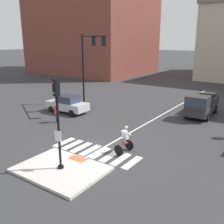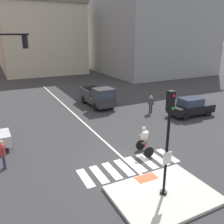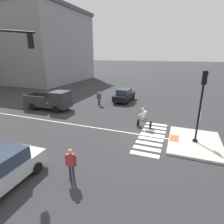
{
  "view_description": "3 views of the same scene",
  "coord_description": "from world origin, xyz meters",
  "views": [
    {
      "loc": [
        9.22,
        -11.63,
        6.69
      ],
      "look_at": [
        -1.24,
        3.59,
        1.5
      ],
      "focal_mm": 41.55,
      "sensor_mm": 36.0,
      "label": 1
    },
    {
      "loc": [
        -6.15,
        -10.06,
        6.96
      ],
      "look_at": [
        1.22,
        4.6,
        1.62
      ],
      "focal_mm": 38.24,
      "sensor_mm": 36.0,
      "label": 2
    },
    {
      "loc": [
        -12.51,
        -1.69,
        5.85
      ],
      "look_at": [
        -0.04,
        3.06,
        1.58
      ],
      "focal_mm": 29.23,
      "sensor_mm": 36.0,
      "label": 3
    }
  ],
  "objects": [
    {
      "name": "ground_plane",
      "position": [
        0.0,
        0.0,
        0.0
      ],
      "size": [
        300.0,
        300.0,
        0.0
      ],
      "primitive_type": "plane",
      "color": "#333335"
    },
    {
      "name": "traffic_island",
      "position": [
        0.0,
        -2.99,
        0.07
      ],
      "size": [
        4.53,
        3.4,
        0.15
      ],
      "primitive_type": "cube",
      "color": "beige",
      "rests_on": "ground"
    },
    {
      "name": "tactile_pad_front",
      "position": [
        0.0,
        -1.64,
        0.15
      ],
      "size": [
        1.1,
        0.6,
        0.01
      ],
      "primitive_type": "cube",
      "color": "#DB5B38",
      "rests_on": "traffic_island"
    },
    {
      "name": "signal_pole",
      "position": [
        0.0,
        -2.99,
        2.99
      ],
      "size": [
        0.44,
        0.38,
        4.72
      ],
      "color": "black",
      "rests_on": "traffic_island"
    },
    {
      "name": "crosswalk_stripe_a",
      "position": [
        -2.64,
        -0.06,
        0.0
      ],
      "size": [
        0.44,
        1.8,
        0.01
      ],
      "primitive_type": "cube",
      "color": "silver",
      "rests_on": "ground"
    },
    {
      "name": "crosswalk_stripe_b",
      "position": [
        -1.89,
        -0.06,
        0.0
      ],
      "size": [
        0.44,
        1.8,
        0.01
      ],
      "primitive_type": "cube",
      "color": "silver",
      "rests_on": "ground"
    },
    {
      "name": "crosswalk_stripe_c",
      "position": [
        -1.13,
        -0.06,
        0.0
      ],
      "size": [
        0.44,
        1.8,
        0.01
      ],
      "primitive_type": "cube",
      "color": "silver",
      "rests_on": "ground"
    },
    {
      "name": "crosswalk_stripe_d",
      "position": [
        -0.38,
        -0.06,
        0.0
      ],
      "size": [
        0.44,
        1.8,
        0.01
      ],
      "primitive_type": "cube",
      "color": "silver",
      "rests_on": "ground"
    },
    {
      "name": "crosswalk_stripe_e",
      "position": [
        0.38,
        -0.06,
        0.0
      ],
      "size": [
        0.44,
        1.8,
        0.01
      ],
      "primitive_type": "cube",
      "color": "silver",
      "rests_on": "ground"
    },
    {
      "name": "crosswalk_stripe_f",
      "position": [
        1.13,
        -0.06,
        0.0
      ],
      "size": [
        0.44,
        1.8,
        0.01
      ],
      "primitive_type": "cube",
      "color": "silver",
      "rests_on": "ground"
    },
    {
      "name": "crosswalk_stripe_g",
      "position": [
        1.89,
        -0.06,
        0.0
      ],
      "size": [
        0.44,
        1.8,
        0.01
      ],
      "primitive_type": "cube",
      "color": "silver",
      "rests_on": "ground"
    },
    {
      "name": "crosswalk_stripe_h",
      "position": [
        2.64,
        -0.06,
        0.0
      ],
      "size": [
        0.44,
        1.8,
        0.01
      ],
      "primitive_type": "cube",
      "color": "silver",
      "rests_on": "ground"
    },
    {
      "name": "lane_centre_line",
      "position": [
        0.07,
        10.0,
        0.0
      ],
      "size": [
        0.14,
        28.0,
        0.01
      ],
      "primitive_type": "cube",
      "color": "silver",
      "rests_on": "ground"
    },
    {
      "name": "building_corner_left",
      "position": [
        21.44,
        28.62,
        7.44
      ],
      "size": [
        18.63,
        18.46,
        14.84
      ],
      "color": "gray",
      "rests_on": "ground"
    },
    {
      "name": "building_far_block",
      "position": [
        2.95,
        42.02,
        6.38
      ],
      "size": [
        14.52,
        21.94,
        12.72
      ],
      "color": "beige",
      "rests_on": "ground"
    },
    {
      "name": "car_black_cross_right",
      "position": [
        9.29,
        4.95,
        0.81
      ],
      "size": [
        4.16,
        1.97,
        1.64
      ],
      "color": "black",
      "rests_on": "ground"
    },
    {
      "name": "pickup_truck_charcoal_eastbound_far",
      "position": [
        3.08,
        11.24,
        0.98
      ],
      "size": [
        2.17,
        5.15,
        2.08
      ],
      "color": "#2D2D30",
      "rests_on": "ground"
    },
    {
      "name": "cyclist",
      "position": [
        1.56,
        0.88,
        0.87
      ],
      "size": [
        0.77,
        1.15,
        1.68
      ],
      "color": "black",
      "rests_on": "ground"
    },
    {
      "name": "pedestrian_at_curb_left",
      "position": [
        -6.24,
        2.77,
        0.98
      ],
      "size": [
        0.29,
        0.54,
        1.67
      ],
      "color": "#2D334C",
      "rests_on": "ground"
    },
    {
      "name": "pedestrian_waiting_far_side",
      "position": [
        6.55,
        7.2,
        0.98
      ],
      "size": [
        0.4,
        0.44,
        1.67
      ],
      "color": "black",
      "rests_on": "ground"
    }
  ]
}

